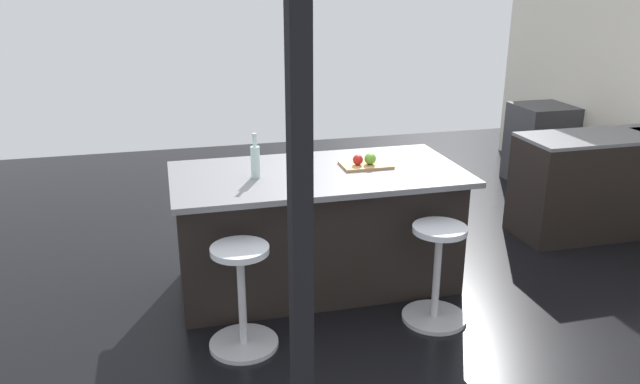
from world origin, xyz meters
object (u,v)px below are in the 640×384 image
Objects in this scene: cutting_board at (366,165)px; kitchen_island at (317,228)px; apple_red at (358,160)px; oven_range at (540,144)px; apple_green at (370,159)px; stool_middle at (242,300)px; stool_by_window at (437,277)px; water_bottle at (255,160)px.

kitchen_island is at bearing -1.45° from cutting_board.
kitchen_island is at bearing -4.14° from apple_red.
kitchen_island is (3.05, 1.81, 0.02)m from oven_range.
apple_green is (-0.39, 0.03, 0.52)m from kitchen_island.
stool_middle is 1.37m from cutting_board.
oven_range reaches higher than stool_by_window.
cutting_board reaches higher than oven_range.
water_bottle is at bearing 3.93° from apple_red.
stool_by_window is 1.31m from stool_middle.
stool_middle is at bearing 35.35° from apple_red.
apple_green is 1.12× the size of apple_red.
apple_red is at bearing -7.81° from apple_green.
kitchen_island is at bearing -133.06° from stool_middle.
kitchen_island is at bearing -4.99° from apple_green.
stool_middle is 2.21× the size of water_bottle.
stool_middle is at bearing 72.02° from water_bottle.
stool_by_window is at bearing 150.45° from water_bottle.
oven_range is 0.43× the size of kitchen_island.
cutting_board is (0.29, -0.69, 0.60)m from stool_by_window.
cutting_board is at bearing -169.35° from apple_red.
water_bottle is (0.45, 0.07, 0.58)m from kitchen_island.
apple_green reaches higher than oven_range.
water_bottle is at bearing 2.67° from apple_green.
kitchen_island is 24.39× the size of apple_green.
stool_middle is at bearing 34.12° from oven_range.
apple_green is at bearing -68.50° from stool_by_window.
apple_red is (0.09, -0.01, -0.00)m from apple_green.
stool_middle is 1.34m from apple_red.
stool_by_window is at bearing 180.00° from stool_middle.
oven_range is 3.47m from stool_by_window.
oven_range is at bearing -133.64° from stool_by_window.
oven_range is 1.28× the size of stool_by_window.
kitchen_island reaches higher than stool_middle.
stool_middle is at bearing 34.04° from cutting_board.
stool_by_window is 0.97m from apple_green.
cutting_board is 4.23× the size of apple_green.
apple_green reaches higher than cutting_board.
apple_green reaches higher than kitchen_island.
oven_range is 4.02m from water_bottle.
stool_middle is 1.40m from apple_green.
stool_middle is 8.10× the size of apple_green.
oven_range is at bearing -151.73° from water_bottle.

